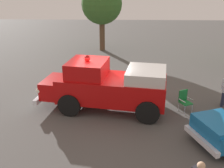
{
  "coord_description": "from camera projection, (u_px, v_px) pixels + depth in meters",
  "views": [
    {
      "loc": [
        0.77,
        -11.59,
        5.73
      ],
      "look_at": [
        0.4,
        -0.45,
        1.28
      ],
      "focal_mm": 41.64,
      "sensor_mm": 36.0,
      "label": 1
    }
  ],
  "objects": [
    {
      "name": "vintage_fire_truck",
      "position": [
        107.0,
        85.0,
        12.07
      ],
      "size": [
        6.23,
        3.2,
        2.59
      ],
      "color": "black",
      "rests_on": "ground"
    },
    {
      "name": "ground_plane",
      "position": [
        104.0,
        104.0,
        12.9
      ],
      "size": [
        60.0,
        60.0,
        0.0
      ],
      "primitive_type": "plane",
      "color": "#514F4C"
    },
    {
      "name": "oak_tree_left",
      "position": [
        102.0,
        4.0,
        21.54
      ],
      "size": [
        3.39,
        3.39,
        5.63
      ],
      "color": "brown",
      "rests_on": "ground"
    },
    {
      "name": "lawn_chair_spare",
      "position": [
        184.0,
        99.0,
        12.07
      ],
      "size": [
        0.66,
        0.67,
        1.02
      ],
      "color": "#B7BABF",
      "rests_on": "ground"
    }
  ]
}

